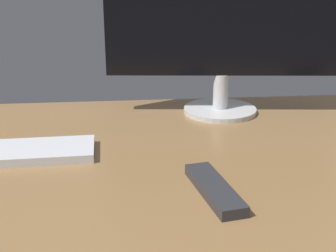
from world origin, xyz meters
TOP-DOWN VIEW (x-y plane):
  - desk at (0.00, 0.00)cm, footprint 140.00×84.00cm
  - monitor at (13.07, 27.21)cm, footprint 63.60×20.59cm
  - keyboard at (-39.05, -0.23)cm, footprint 36.37×13.89cm
  - tv_remote at (1.93, -21.46)cm, footprint 8.47×20.07cm

SIDE VIEW (x-z plane):
  - desk at x=0.00cm, z-range 0.00..2.00cm
  - keyboard at x=-39.05cm, z-range 2.00..3.96cm
  - tv_remote at x=1.93cm, z-range 2.00..4.05cm
  - monitor at x=13.07cm, z-range 4.94..55.88cm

